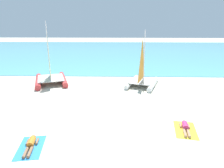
{
  "coord_description": "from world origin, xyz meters",
  "views": [
    {
      "loc": [
        0.42,
        -8.69,
        5.48
      ],
      "look_at": [
        0.0,
        5.4,
        1.2
      ],
      "focal_mm": 32.3,
      "sensor_mm": 36.0,
      "label": 1
    }
  ],
  "objects": [
    {
      "name": "sunbather_right",
      "position": [
        4.07,
        1.07,
        0.13
      ],
      "size": [
        0.67,
        1.56,
        0.3
      ],
      "rotation": [
        0.0,
        0.0,
        -0.17
      ],
      "color": "#D83372",
      "rests_on": "towel_right"
    },
    {
      "name": "sailboat_white",
      "position": [
        2.62,
        8.94,
        0.73
      ],
      "size": [
        3.49,
        4.34,
        4.92
      ],
      "rotation": [
        0.0,
        0.0,
        -0.33
      ],
      "color": "white",
      "rests_on": "ground"
    },
    {
      "name": "sailboat_red",
      "position": [
        -5.89,
        9.43,
        0.85
      ],
      "size": [
        4.11,
        5.06,
        5.7
      ],
      "rotation": [
        0.0,
        0.0,
        0.35
      ],
      "color": "#CC3838",
      "rests_on": "ground"
    },
    {
      "name": "towel_left",
      "position": [
        -3.56,
        -0.8,
        0.01
      ],
      "size": [
        1.39,
        2.05,
        0.01
      ],
      "primitive_type": "cube",
      "rotation": [
        0.0,
        0.0,
        0.16
      ],
      "color": "#338CD8",
      "rests_on": "ground"
    },
    {
      "name": "ground_plane",
      "position": [
        0.0,
        10.0,
        0.0
      ],
      "size": [
        120.0,
        120.0,
        0.0
      ],
      "primitive_type": "plane",
      "color": "beige"
    },
    {
      "name": "ocean_water",
      "position": [
        0.0,
        32.0,
        0.03
      ],
      "size": [
        120.0,
        40.0,
        0.05
      ],
      "primitive_type": "cube",
      "color": "#5BB2C1",
      "rests_on": "ground"
    },
    {
      "name": "sunbather_left",
      "position": [
        -3.57,
        -0.73,
        0.13
      ],
      "size": [
        0.65,
        1.57,
        0.3
      ],
      "rotation": [
        0.0,
        0.0,
        0.16
      ],
      "color": "orange",
      "rests_on": "towel_left"
    },
    {
      "name": "towel_right",
      "position": [
        4.06,
        1.01,
        0.01
      ],
      "size": [
        1.41,
        2.06,
        0.01
      ],
      "primitive_type": "cube",
      "rotation": [
        0.0,
        0.0,
        -0.17
      ],
      "color": "yellow",
      "rests_on": "ground"
    }
  ]
}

